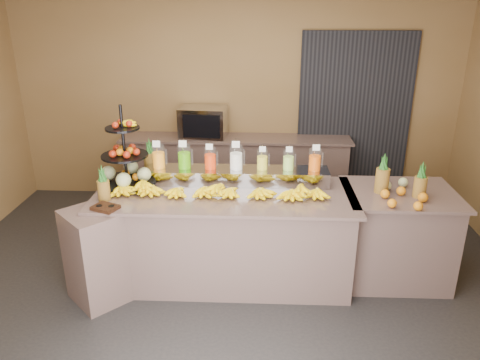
# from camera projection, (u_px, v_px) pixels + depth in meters

# --- Properties ---
(ground) EXTENTS (6.00, 6.00, 0.00)m
(ground) POSITION_uv_depth(u_px,v_px,m) (224.00, 293.00, 4.55)
(ground) COLOR black
(ground) RESTS_ON ground
(room_envelope) EXTENTS (6.04, 5.02, 2.82)m
(room_envelope) POSITION_uv_depth(u_px,v_px,m) (246.00, 86.00, 4.59)
(room_envelope) COLOR brown
(room_envelope) RESTS_ON ground
(buffet_counter) EXTENTS (2.75, 1.25, 0.93)m
(buffet_counter) POSITION_uv_depth(u_px,v_px,m) (213.00, 238.00, 4.62)
(buffet_counter) COLOR #A27C75
(buffet_counter) RESTS_ON ground
(right_counter) EXTENTS (1.08, 0.88, 0.93)m
(right_counter) POSITION_uv_depth(u_px,v_px,m) (395.00, 235.00, 4.68)
(right_counter) COLOR #A27C75
(right_counter) RESTS_ON ground
(back_ledge) EXTENTS (3.10, 0.55, 0.93)m
(back_ledge) POSITION_uv_depth(u_px,v_px,m) (236.00, 169.00, 6.47)
(back_ledge) COLOR #A27C75
(back_ledge) RESTS_ON ground
(pitcher_tray) EXTENTS (1.85, 0.30, 0.15)m
(pitcher_tray) POSITION_uv_depth(u_px,v_px,m) (236.00, 176.00, 4.72)
(pitcher_tray) COLOR gray
(pitcher_tray) RESTS_ON buffet_counter
(juice_pitcher_orange_a) EXTENTS (0.13, 0.13, 0.31)m
(juice_pitcher_orange_a) POSITION_uv_depth(u_px,v_px,m) (159.00, 158.00, 4.68)
(juice_pitcher_orange_a) COLOR silver
(juice_pitcher_orange_a) RESTS_ON pitcher_tray
(juice_pitcher_green) EXTENTS (0.13, 0.14, 0.32)m
(juice_pitcher_green) POSITION_uv_depth(u_px,v_px,m) (184.00, 158.00, 4.67)
(juice_pitcher_green) COLOR silver
(juice_pitcher_green) RESTS_ON pitcher_tray
(juice_pitcher_orange_b) EXTENTS (0.12, 0.12, 0.28)m
(juice_pitcher_orange_b) POSITION_uv_depth(u_px,v_px,m) (210.00, 159.00, 4.67)
(juice_pitcher_orange_b) COLOR silver
(juice_pitcher_orange_b) RESTS_ON pitcher_tray
(juice_pitcher_milk) EXTENTS (0.13, 0.14, 0.32)m
(juice_pitcher_milk) POSITION_uv_depth(u_px,v_px,m) (236.00, 159.00, 4.65)
(juice_pitcher_milk) COLOR silver
(juice_pitcher_milk) RESTS_ON pitcher_tray
(juice_pitcher_lemon) EXTENTS (0.11, 0.11, 0.26)m
(juice_pitcher_lemon) POSITION_uv_depth(u_px,v_px,m) (262.00, 161.00, 4.65)
(juice_pitcher_lemon) COLOR silver
(juice_pitcher_lemon) RESTS_ON pitcher_tray
(juice_pitcher_lime) EXTENTS (0.11, 0.11, 0.26)m
(juice_pitcher_lime) POSITION_uv_depth(u_px,v_px,m) (288.00, 161.00, 4.64)
(juice_pitcher_lime) COLOR silver
(juice_pitcher_lime) RESTS_ON pitcher_tray
(juice_pitcher_orange_c) EXTENTS (0.12, 0.12, 0.29)m
(juice_pitcher_orange_c) POSITION_uv_depth(u_px,v_px,m) (315.00, 161.00, 4.62)
(juice_pitcher_orange_c) COLOR silver
(juice_pitcher_orange_c) RESTS_ON pitcher_tray
(banana_heap) EXTENTS (2.14, 0.19, 0.18)m
(banana_heap) POSITION_uv_depth(u_px,v_px,m) (219.00, 189.00, 4.41)
(banana_heap) COLOR yellow
(banana_heap) RESTS_ON buffet_counter
(fruit_stand) EXTENTS (0.70, 0.70, 0.82)m
(fruit_stand) POSITION_uv_depth(u_px,v_px,m) (129.00, 166.00, 4.59)
(fruit_stand) COLOR black
(fruit_stand) RESTS_ON buffet_counter
(condiment_caddy) EXTENTS (0.26, 0.24, 0.03)m
(condiment_caddy) POSITION_uv_depth(u_px,v_px,m) (105.00, 208.00, 4.14)
(condiment_caddy) COLOR black
(condiment_caddy) RESTS_ON buffet_counter
(pineapple_left_a) EXTENTS (0.11, 0.11, 0.35)m
(pineapple_left_a) POSITION_uv_depth(u_px,v_px,m) (104.00, 187.00, 4.29)
(pineapple_left_a) COLOR brown
(pineapple_left_a) RESTS_ON buffet_counter
(pineapple_left_b) EXTENTS (0.13, 0.13, 0.41)m
(pineapple_left_b) POSITION_uv_depth(u_px,v_px,m) (150.00, 161.00, 4.91)
(pineapple_left_b) COLOR brown
(pineapple_left_b) RESTS_ON buffet_counter
(right_fruit_pile) EXTENTS (0.45, 0.43, 0.24)m
(right_fruit_pile) POSITION_uv_depth(u_px,v_px,m) (401.00, 191.00, 4.34)
(right_fruit_pile) COLOR brown
(right_fruit_pile) RESTS_ON right_counter
(oven_warmer) EXTENTS (0.64, 0.48, 0.41)m
(oven_warmer) POSITION_uv_depth(u_px,v_px,m) (203.00, 122.00, 6.25)
(oven_warmer) COLOR gray
(oven_warmer) RESTS_ON back_ledge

